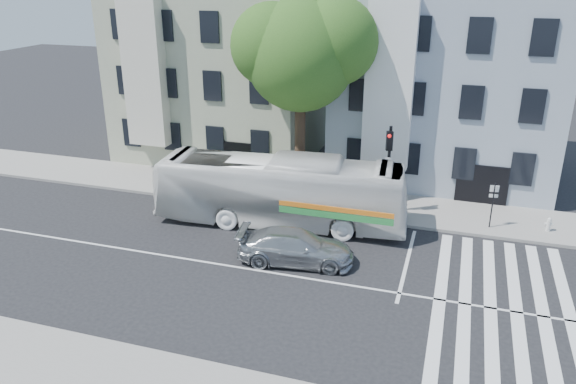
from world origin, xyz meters
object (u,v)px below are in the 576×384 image
at_px(sedan, 296,247).
at_px(fire_hydrant, 549,224).
at_px(bus, 281,191).
at_px(traffic_signal, 389,159).

relative_size(sedan, fire_hydrant, 7.30).
bearing_deg(bus, traffic_signal, -68.25).
bearing_deg(fire_hydrant, sedan, -149.39).
bearing_deg(fire_hydrant, bus, -167.87).
bearing_deg(sedan, fire_hydrant, -67.71).
distance_m(sedan, fire_hydrant, 12.11).
xyz_separation_m(bus, traffic_signal, (4.71, 2.40, 1.30)).
xyz_separation_m(traffic_signal, fire_hydrant, (7.55, 0.23, -2.48)).
distance_m(bus, fire_hydrant, 12.60).
distance_m(bus, sedan, 4.10).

